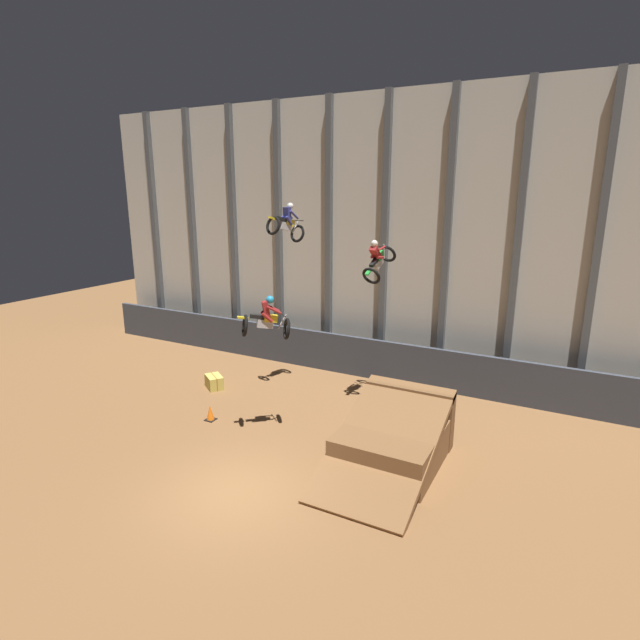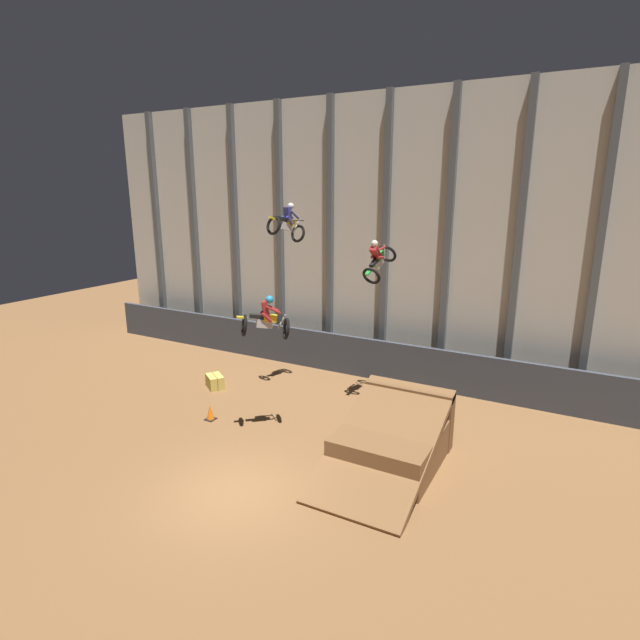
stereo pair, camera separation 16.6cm
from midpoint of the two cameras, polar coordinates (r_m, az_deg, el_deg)
The scene contains 9 objects.
ground_plane at distance 15.01m, azimuth -9.56°, elevation -18.86°, with size 60.00×60.00×0.00m, color brown.
arena_back_wall at distance 22.61m, azimuth 7.85°, elevation 9.22°, with size 32.00×0.40×12.32m.
lower_barrier at distance 22.51m, azimuth 6.20°, elevation -4.45°, with size 31.36×0.20×1.83m.
dirt_ramp at distance 16.18m, azimuth 8.66°, elevation -13.27°, with size 2.95×5.13×2.12m.
rider_bike_left_air at distance 20.03m, azimuth -3.56°, elevation 10.91°, with size 1.08×1.77×1.62m.
rider_bike_center_air at distance 16.54m, azimuth -5.92°, elevation -0.04°, with size 1.68×1.61×1.55m.
rider_bike_right_air at distance 18.90m, azimuth 6.93°, elevation 6.82°, with size 0.93×1.87×1.69m.
traffic_cone_near_ramp at distance 19.13m, azimuth -12.19°, elevation -10.29°, with size 0.36×0.36×0.58m.
hay_bale_trackside at distance 21.99m, azimuth -11.71°, elevation -6.90°, with size 1.08×1.01×0.57m.
Camera 2 is at (8.03, -9.68, 8.23)m, focal length 28.00 mm.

